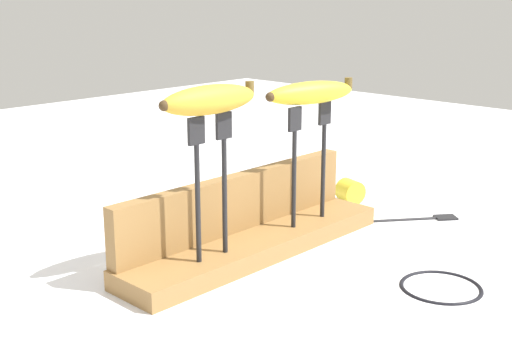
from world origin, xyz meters
The scene contains 11 objects.
ground_plane centered at (0.00, 0.00, 0.00)m, with size 3.00×3.00×0.00m, color silver.
wooden_board centered at (0.00, 0.00, 0.01)m, with size 0.47×0.10×0.03m, color olive.
board_backstop centered at (0.00, 0.04, 0.07)m, with size 0.46×0.02×0.09m, color olive.
fork_stand_left centered at (-0.10, -0.02, 0.15)m, with size 0.07×0.01×0.20m.
fork_stand_right centered at (0.10, -0.02, 0.14)m, with size 0.10×0.01×0.19m.
banana_raised_left centered at (-0.10, -0.02, 0.25)m, with size 0.16×0.05×0.04m.
banana_raised_right centered at (0.10, -0.02, 0.23)m, with size 0.16×0.07×0.04m.
fork_fallen_near centered at (0.31, -0.10, 0.00)m, with size 0.15×0.12×0.01m.
fork_fallen_far centered at (0.06, 0.18, 0.00)m, with size 0.08×0.18×0.01m.
banana_chunk_near centered at (0.31, 0.05, 0.02)m, with size 0.05×0.05×0.04m.
wire_coil centered at (0.08, -0.26, 0.00)m, with size 0.11×0.11×0.01m, color black.
Camera 1 is at (-0.70, -0.67, 0.38)m, focal length 48.24 mm.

